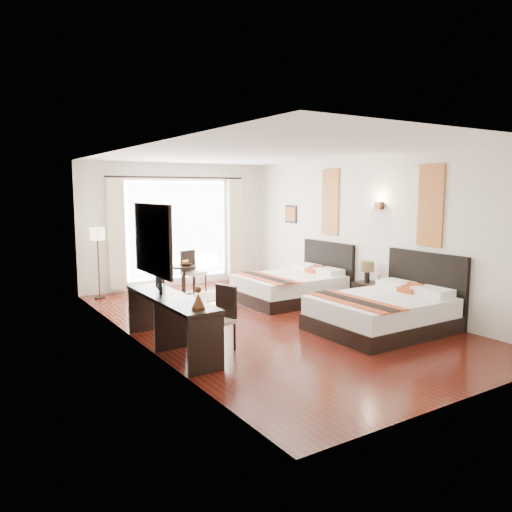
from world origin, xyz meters
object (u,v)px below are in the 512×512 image
bed_far (293,286)px  desk_chair (218,331)px  table_lamp (367,268)px  side_table (184,280)px  vase (379,281)px  fruit_bowl (186,264)px  nightstand (370,296)px  console_desk (171,323)px  window_chair (193,280)px  television (156,274)px  floor_lamp (97,239)px  bed_near (385,311)px

bed_far → desk_chair: bed_far is taller
table_lamp → side_table: size_ratio=0.65×
vase → fruit_bowl: 4.04m
nightstand → console_desk: 4.01m
vase → console_desk: bearing=179.8°
nightstand → vase: 0.37m
table_lamp → console_desk: table_lamp is taller
window_chair → table_lamp: bearing=16.8°
television → vase: bearing=-73.4°
bed_far → side_table: bed_far is taller
table_lamp → floor_lamp: (-3.95, 3.58, 0.46)m
bed_near → table_lamp: (0.77, 1.18, 0.46)m
nightstand → desk_chair: bearing=-170.9°
nightstand → bed_far: bearing=117.3°
television → table_lamp: bearing=-69.3°
bed_far → desk_chair: 3.37m
floor_lamp → window_chair: floor_lamp is taller
nightstand → side_table: (-2.29, 3.16, 0.05)m
table_lamp → vase: 0.35m
nightstand → side_table: side_table is taller
fruit_bowl → nightstand: bearing=-54.3°
console_desk → side_table: size_ratio=3.64×
desk_chair → side_table: size_ratio=1.47×
vase → fruit_bowl: (-2.28, 3.34, 0.07)m
bed_far → console_desk: size_ratio=0.92×
side_table → table_lamp: bearing=-53.2°
television → side_table: size_ratio=1.30×
television → side_table: 3.34m
bed_near → side_table: bed_near is taller
television → desk_chair: television is taller
television → window_chair: (1.93, 2.83, -0.70)m
bed_near → television: size_ratio=2.67×
vase → window_chair: 3.99m
table_lamp → bed_far: bearing=119.2°
console_desk → fruit_bowl: (1.75, 3.32, 0.26)m
console_desk → nightstand: bearing=2.7°
television → side_table: bearing=-6.7°
bed_near → console_desk: bed_near is taller
console_desk → desk_chair: desk_chair is taller
bed_far → television: 3.49m
nightstand → fruit_bowl: bearing=125.7°
floor_lamp → television: bearing=-90.9°
side_table → vase: bearing=-55.5°
bed_far → floor_lamp: bearing=144.7°
vase → table_lamp: bearing=92.5°
console_desk → vase: bearing=-0.2°
nightstand → floor_lamp: 5.47m
bed_far → window_chair: bearing=126.7°
console_desk → floor_lamp: (0.07, 3.86, 0.85)m
bed_near → console_desk: 3.37m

